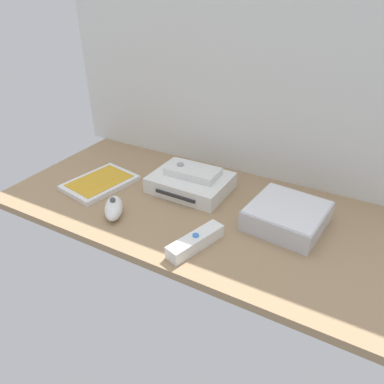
{
  "coord_description": "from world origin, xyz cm",
  "views": [
    {
      "loc": [
        39.08,
        -70.31,
        52.08
      ],
      "look_at": [
        0.0,
        0.0,
        4.0
      ],
      "focal_mm": 34.12,
      "sensor_mm": 36.0,
      "label": 1
    }
  ],
  "objects_px": {
    "remote_wand": "(196,241)",
    "game_console": "(191,183)",
    "mini_computer": "(287,216)",
    "game_case": "(100,183)",
    "remote_nunchuk": "(114,208)",
    "remote_classic_pad": "(193,171)"
  },
  "relations": [
    {
      "from": "remote_wand",
      "to": "mini_computer",
      "type": "bearing_deg",
      "value": 67.0
    },
    {
      "from": "remote_wand",
      "to": "remote_nunchuk",
      "type": "distance_m",
      "value": 0.24
    },
    {
      "from": "remote_classic_pad",
      "to": "mini_computer",
      "type": "bearing_deg",
      "value": -9.94
    },
    {
      "from": "mini_computer",
      "to": "remote_classic_pad",
      "type": "relative_size",
      "value": 1.28
    },
    {
      "from": "mini_computer",
      "to": "remote_classic_pad",
      "type": "xyz_separation_m",
      "value": [
        -0.28,
        0.04,
        0.03
      ]
    },
    {
      "from": "game_console",
      "to": "remote_wand",
      "type": "height_order",
      "value": "game_console"
    },
    {
      "from": "game_console",
      "to": "game_case",
      "type": "bearing_deg",
      "value": -155.8
    },
    {
      "from": "mini_computer",
      "to": "remote_nunchuk",
      "type": "distance_m",
      "value": 0.42
    },
    {
      "from": "mini_computer",
      "to": "remote_nunchuk",
      "type": "xyz_separation_m",
      "value": [
        -0.39,
        -0.17,
        -0.01
      ]
    },
    {
      "from": "game_console",
      "to": "remote_nunchuk",
      "type": "distance_m",
      "value": 0.23
    },
    {
      "from": "remote_wand",
      "to": "game_console",
      "type": "bearing_deg",
      "value": 138.71
    },
    {
      "from": "mini_computer",
      "to": "game_case",
      "type": "xyz_separation_m",
      "value": [
        -0.52,
        -0.07,
        -0.02
      ]
    },
    {
      "from": "mini_computer",
      "to": "remote_nunchuk",
      "type": "relative_size",
      "value": 1.74
    },
    {
      "from": "game_case",
      "to": "remote_wand",
      "type": "xyz_separation_m",
      "value": [
        0.37,
        -0.11,
        0.01
      ]
    },
    {
      "from": "game_console",
      "to": "game_case",
      "type": "xyz_separation_m",
      "value": [
        -0.24,
        -0.1,
        -0.01
      ]
    },
    {
      "from": "remote_wand",
      "to": "remote_classic_pad",
      "type": "bearing_deg",
      "value": 137.19
    },
    {
      "from": "game_case",
      "to": "remote_nunchuk",
      "type": "bearing_deg",
      "value": -26.04
    },
    {
      "from": "mini_computer",
      "to": "remote_wand",
      "type": "xyz_separation_m",
      "value": [
        -0.15,
        -0.18,
        -0.01
      ]
    },
    {
      "from": "remote_classic_pad",
      "to": "game_case",
      "type": "bearing_deg",
      "value": -155.92
    },
    {
      "from": "mini_computer",
      "to": "game_console",
      "type": "bearing_deg",
      "value": 173.05
    },
    {
      "from": "game_console",
      "to": "game_case",
      "type": "height_order",
      "value": "game_console"
    },
    {
      "from": "game_case",
      "to": "remote_nunchuk",
      "type": "relative_size",
      "value": 1.97
    }
  ]
}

